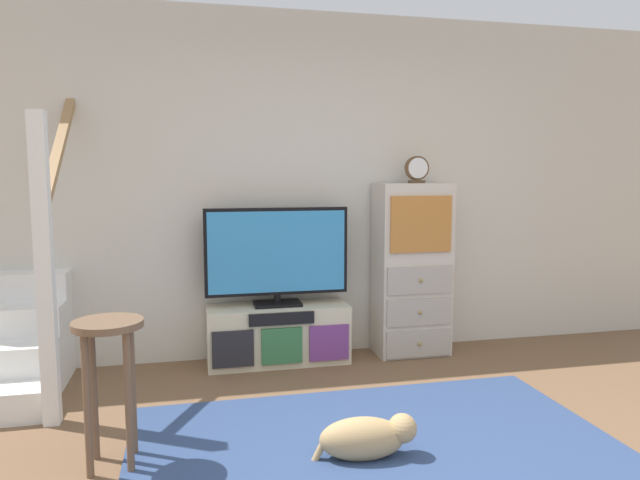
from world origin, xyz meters
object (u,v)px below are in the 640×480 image
desk_clock (417,170)px  dog (368,437)px  television (277,254)px  media_console (278,334)px  side_cabinet (412,270)px  bar_stool_near (109,359)px

desk_clock → dog: (-0.89, -1.60, -1.37)m
television → media_console: bearing=-90.0°
side_cabinet → desk_clock: desk_clock is taller
television → dog: television is taller
television → desk_clock: size_ratio=5.15×
media_console → side_cabinet: 1.18m
media_console → desk_clock: 1.68m
dog → television: bearing=97.6°
desk_clock → media_console: bearing=179.8°
bar_stool_near → dog: size_ratio=1.37×
media_console → dog: 1.62m
side_cabinet → dog: side_cabinet is taller
television → bar_stool_near: (-1.04, -1.41, -0.30)m
media_console → bar_stool_near: bar_stool_near is taller
desk_clock → bar_stool_near: bearing=-147.4°
bar_stool_near → dog: 1.35m
bar_stool_near → dog: bearing=-9.8°
desk_clock → dog: 2.28m
side_cabinet → dog: size_ratio=2.54×
desk_clock → television: bearing=178.5°
television → side_cabinet: size_ratio=0.79×
desk_clock → bar_stool_near: 2.72m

